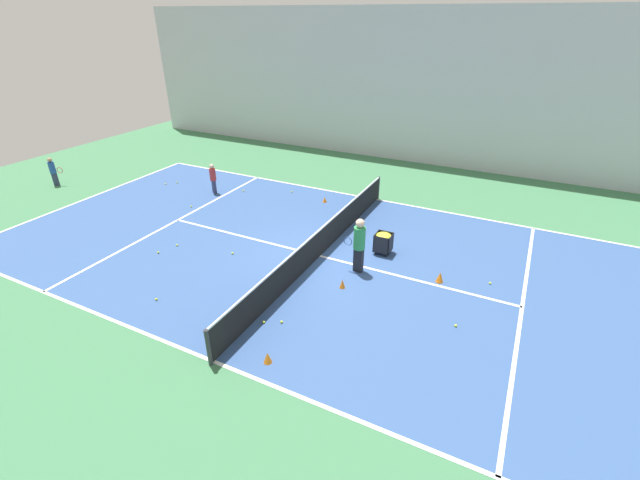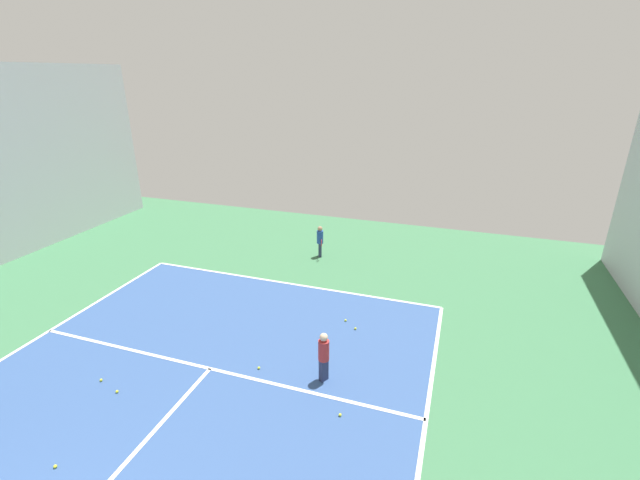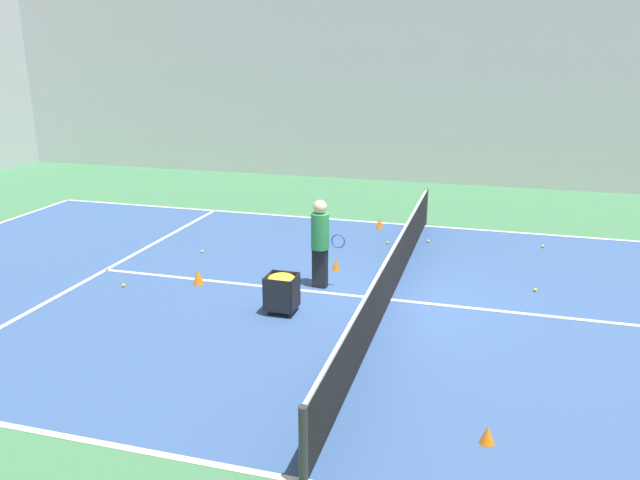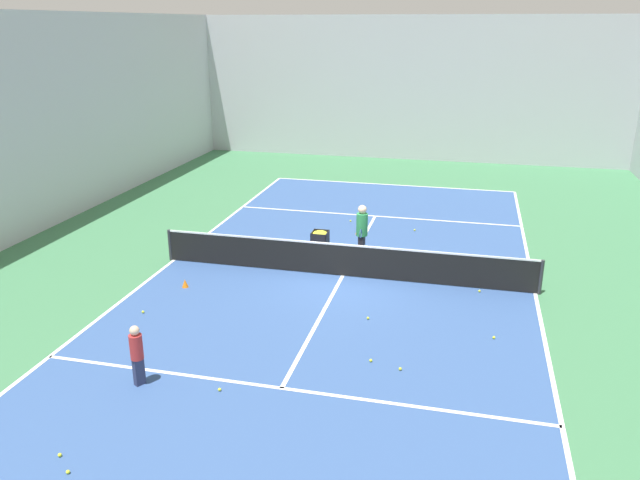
% 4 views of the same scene
% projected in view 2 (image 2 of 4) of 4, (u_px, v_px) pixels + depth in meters
% --- Properties ---
extents(line_baseline_near, '(10.95, 0.10, 0.00)m').
position_uv_depth(line_baseline_near, '(287.00, 283.00, 15.55)').
color(line_baseline_near, white).
rests_on(line_baseline_near, ground).
extents(line_service_near, '(10.95, 0.10, 0.00)m').
position_uv_depth(line_service_near, '(210.00, 369.00, 11.05)').
color(line_service_near, white).
rests_on(line_service_near, ground).
extents(player_near_baseline, '(0.39, 0.58, 1.32)m').
position_uv_depth(player_near_baseline, '(320.00, 239.00, 17.56)').
color(player_near_baseline, '#2D3351').
rests_on(player_near_baseline, ground).
extents(child_midcourt, '(0.37, 0.37, 1.35)m').
position_uv_depth(child_midcourt, '(324.00, 354.00, 10.38)').
color(child_midcourt, '#2D3351').
rests_on(child_midcourt, ground).
extents(tennis_ball_0, '(0.07, 0.07, 0.07)m').
position_uv_depth(tennis_ball_0, '(346.00, 320.00, 13.15)').
color(tennis_ball_0, yellow).
rests_on(tennis_ball_0, ground).
extents(tennis_ball_1, '(0.07, 0.07, 0.07)m').
position_uv_depth(tennis_ball_1, '(355.00, 329.00, 12.73)').
color(tennis_ball_1, yellow).
rests_on(tennis_ball_1, ground).
extents(tennis_ball_4, '(0.07, 0.07, 0.07)m').
position_uv_depth(tennis_ball_4, '(117.00, 392.00, 10.21)').
color(tennis_ball_4, yellow).
rests_on(tennis_ball_4, ground).
extents(tennis_ball_8, '(0.07, 0.07, 0.07)m').
position_uv_depth(tennis_ball_8, '(101.00, 380.00, 10.59)').
color(tennis_ball_8, yellow).
rests_on(tennis_ball_8, ground).
extents(tennis_ball_9, '(0.07, 0.07, 0.07)m').
position_uv_depth(tennis_ball_9, '(259.00, 368.00, 11.03)').
color(tennis_ball_9, yellow).
rests_on(tennis_ball_9, ground).
extents(tennis_ball_10, '(0.07, 0.07, 0.07)m').
position_uv_depth(tennis_ball_10, '(340.00, 415.00, 9.51)').
color(tennis_ball_10, yellow).
rests_on(tennis_ball_10, ground).
extents(tennis_ball_12, '(0.07, 0.07, 0.07)m').
position_uv_depth(tennis_ball_12, '(55.00, 466.00, 8.27)').
color(tennis_ball_12, yellow).
rests_on(tennis_ball_12, ground).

